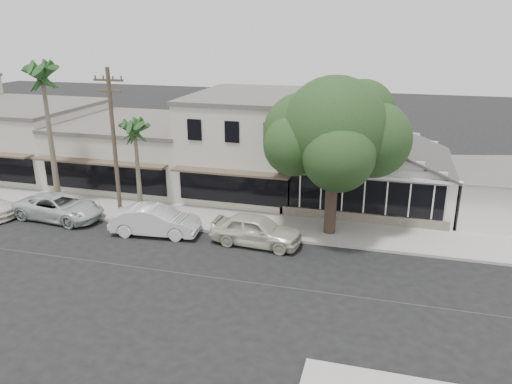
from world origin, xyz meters
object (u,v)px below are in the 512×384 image
(car_0, at_px, (256,230))
(car_1, at_px, (155,221))
(shade_tree, at_px, (334,132))
(utility_pole, at_px, (114,143))
(car_2, at_px, (60,207))

(car_0, xyz_separation_m, car_1, (-5.78, -0.19, -0.02))
(shade_tree, bearing_deg, car_1, -163.29)
(car_1, relative_size, shade_tree, 0.56)
(utility_pole, relative_size, shade_tree, 1.02)
(car_2, height_order, shade_tree, shade_tree)
(car_1, distance_m, car_2, 6.63)
(utility_pole, bearing_deg, car_0, -7.09)
(utility_pole, xyz_separation_m, car_1, (2.91, -1.27, -3.97))
(utility_pole, xyz_separation_m, car_0, (8.69, -1.08, -3.96))
(car_1, height_order, shade_tree, shade_tree)
(car_0, xyz_separation_m, car_2, (-12.38, 0.41, -0.08))
(car_1, relative_size, car_2, 0.92)
(car_0, bearing_deg, car_2, 92.46)
(utility_pole, relative_size, car_1, 1.81)
(utility_pole, height_order, shade_tree, utility_pole)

